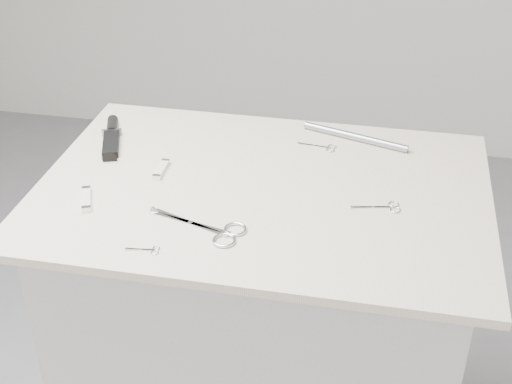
% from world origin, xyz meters
% --- Properties ---
extents(plinth, '(0.90, 0.60, 0.90)m').
position_xyz_m(plinth, '(0.00, 0.00, 0.45)').
color(plinth, beige).
rests_on(plinth, ground).
extents(display_board, '(1.00, 0.70, 0.02)m').
position_xyz_m(display_board, '(0.00, 0.00, 0.91)').
color(display_board, beige).
rests_on(display_board, plinth).
extents(large_shears, '(0.21, 0.11, 0.01)m').
position_xyz_m(large_shears, '(-0.06, -0.19, 0.92)').
color(large_shears, silver).
rests_on(large_shears, display_board).
extents(embroidery_scissors_a, '(0.11, 0.05, 0.00)m').
position_xyz_m(embroidery_scissors_a, '(0.27, -0.03, 0.92)').
color(embroidery_scissors_a, silver).
rests_on(embroidery_scissors_a, display_board).
extents(embroidery_scissors_b, '(0.10, 0.04, 0.00)m').
position_xyz_m(embroidery_scissors_b, '(0.11, 0.21, 0.92)').
color(embroidery_scissors_b, silver).
rests_on(embroidery_scissors_b, display_board).
extents(tiny_scissors, '(0.07, 0.03, 0.00)m').
position_xyz_m(tiny_scissors, '(-0.17, -0.28, 0.92)').
color(tiny_scissors, silver).
rests_on(tiny_scissors, display_board).
extents(sheathed_knife, '(0.09, 0.20, 0.03)m').
position_xyz_m(sheathed_knife, '(-0.41, 0.15, 0.93)').
color(sheathed_knife, black).
rests_on(sheathed_knife, display_board).
extents(pocket_knife_a, '(0.02, 0.08, 0.01)m').
position_xyz_m(pocket_knife_a, '(-0.24, 0.02, 0.92)').
color(pocket_knife_a, silver).
rests_on(pocket_knife_a, display_board).
extents(pocket_knife_b, '(0.05, 0.09, 0.01)m').
position_xyz_m(pocket_knife_b, '(-0.36, -0.13, 0.93)').
color(pocket_knife_b, silver).
rests_on(pocket_knife_b, display_board).
extents(metal_rail, '(0.27, 0.10, 0.02)m').
position_xyz_m(metal_rail, '(0.18, 0.27, 0.93)').
color(metal_rail, '#93969B').
rests_on(metal_rail, display_board).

